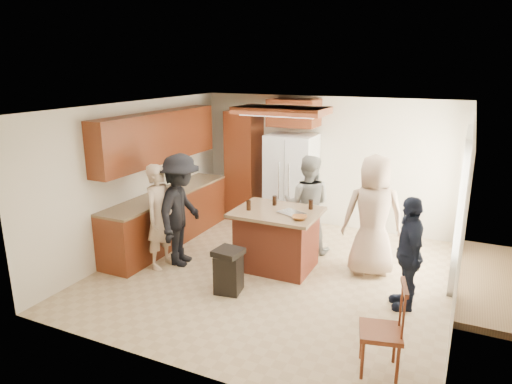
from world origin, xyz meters
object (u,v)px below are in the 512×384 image
at_px(refrigerator, 291,181).
at_px(trash_bin, 229,270).
at_px(person_behind_left, 307,204).
at_px(person_behind_right, 373,216).
at_px(kitchen_island, 277,239).
at_px(person_front_left, 161,217).
at_px(spindle_chair, 383,332).
at_px(person_side_right, 408,253).
at_px(person_counter, 181,210).

xyz_separation_m(refrigerator, trash_bin, (0.20, -2.92, -0.58)).
distance_m(person_behind_left, person_behind_right, 1.23).
distance_m(person_behind_left, trash_bin, 1.98).
bearing_deg(person_behind_right, refrigerator, -58.60).
distance_m(person_behind_left, refrigerator, 1.28).
height_order(kitchen_island, trash_bin, kitchen_island).
bearing_deg(person_front_left, spindle_chair, -106.31).
distance_m(person_side_right, trash_bin, 2.40).
distance_m(person_front_left, spindle_chair, 3.77).
height_order(person_side_right, spindle_chair, person_side_right).
bearing_deg(person_behind_left, spindle_chair, 111.37).
relative_size(person_side_right, trash_bin, 2.38).
relative_size(person_front_left, person_behind_left, 0.99).
bearing_deg(person_side_right, person_behind_left, -142.82).
relative_size(person_front_left, trash_bin, 2.60).
height_order(person_front_left, person_behind_left, person_behind_left).
xyz_separation_m(person_counter, kitchen_island, (1.42, 0.49, -0.41)).
bearing_deg(spindle_chair, person_behind_left, 122.73).
bearing_deg(spindle_chair, person_counter, 157.64).
xyz_separation_m(person_behind_left, trash_bin, (-0.50, -1.85, -0.51)).
bearing_deg(person_front_left, person_counter, -42.82).
xyz_separation_m(trash_bin, spindle_chair, (2.23, -0.85, 0.13)).
height_order(person_counter, kitchen_island, person_counter).
distance_m(person_front_left, trash_bin, 1.46).
distance_m(person_counter, kitchen_island, 1.55).
relative_size(kitchen_island, spindle_chair, 1.29).
relative_size(person_counter, refrigerator, 0.98).
height_order(person_front_left, person_behind_right, person_behind_right).
xyz_separation_m(person_behind_left, kitchen_island, (-0.21, -0.83, -0.35)).
height_order(person_behind_right, kitchen_island, person_behind_right).
bearing_deg(person_counter, kitchen_island, -80.88).
xyz_separation_m(person_behind_right, trash_bin, (-1.66, -1.43, -0.60)).
distance_m(person_behind_right, person_side_right, 1.03).
bearing_deg(kitchen_island, trash_bin, -106.11).
distance_m(person_side_right, spindle_chair, 1.51).
bearing_deg(kitchen_island, person_front_left, -156.33).
xyz_separation_m(person_front_left, person_side_right, (3.61, 0.32, -0.07)).
distance_m(person_front_left, refrigerator, 2.85).
bearing_deg(trash_bin, person_behind_left, 74.82).
bearing_deg(person_counter, person_behind_right, -82.04).
bearing_deg(person_side_right, refrigerator, -151.09).
height_order(person_behind_left, person_side_right, person_behind_left).
bearing_deg(person_side_right, spindle_chair, -19.75).
relative_size(trash_bin, spindle_chair, 0.63).
distance_m(person_side_right, person_counter, 3.40).
height_order(person_front_left, person_side_right, person_front_left).
relative_size(person_side_right, kitchen_island, 1.17).
bearing_deg(kitchen_island, person_side_right, -11.33).
relative_size(person_front_left, person_behind_right, 0.89).
xyz_separation_m(kitchen_island, trash_bin, (-0.30, -1.02, -0.16)).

